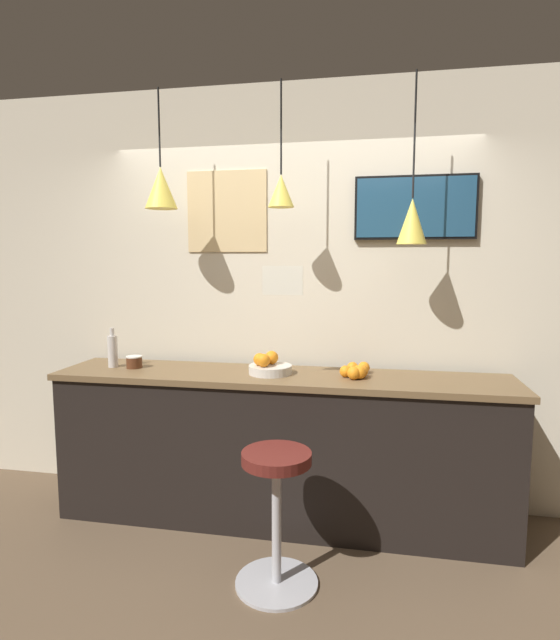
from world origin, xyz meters
The scene contains 14 objects.
ground_plane centered at (0.00, 0.00, 0.00)m, with size 14.00×14.00×0.00m, color brown.
back_wall centered at (0.00, 0.93, 1.45)m, with size 8.00×0.06×2.90m.
service_counter centered at (0.00, 0.53, 0.49)m, with size 2.93×0.57×0.98m.
bar_stool centered at (0.11, -0.13, 0.47)m, with size 0.44×0.44×0.73m.
fruit_bowl centered at (-0.07, 0.54, 1.03)m, with size 0.28×0.28×0.14m.
orange_pile centered at (0.49, 0.55, 1.02)m, with size 0.19×0.26×0.08m.
juice_bottle centered at (-1.16, 0.54, 1.10)m, with size 0.07×0.07×0.27m.
spread_jar centered at (-1.01, 0.54, 1.02)m, with size 0.11×0.11×0.08m.
pendant_lamp_left centered at (-0.79, 0.57, 2.18)m, with size 0.21×0.21×0.76m.
pendant_lamp_middle centered at (0.00, 0.57, 2.14)m, with size 0.16×0.16×0.77m.
pendant_lamp_right centered at (0.79, 0.57, 1.94)m, with size 0.18×0.18×1.00m.
mounted_tv centered at (0.83, 0.87, 2.05)m, with size 0.78×0.04×0.41m.
hanging_menu_board centered at (0.05, 0.33, 1.59)m, with size 0.24×0.01×0.17m.
wall_poster centered at (-0.45, 0.89, 2.05)m, with size 0.57×0.01×0.56m.
Camera 1 is at (0.58, -2.54, 1.71)m, focal length 28.00 mm.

